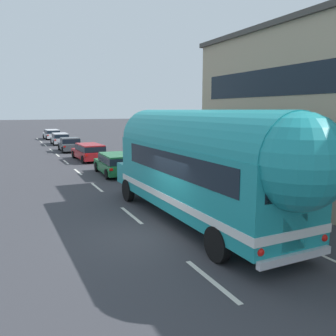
% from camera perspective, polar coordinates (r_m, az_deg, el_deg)
% --- Properties ---
extents(ground_plane, '(300.00, 300.00, 0.00)m').
position_cam_1_polar(ground_plane, '(11.96, -2.29, -10.67)').
color(ground_plane, '#38383D').
extents(lane_markings, '(3.80, 80.00, 0.01)m').
position_cam_1_polar(lane_markings, '(24.61, -8.44, -0.27)').
color(lane_markings, silver).
rests_on(lane_markings, ground).
extents(painted_bus, '(2.73, 11.75, 4.12)m').
position_cam_1_polar(painted_bus, '(12.15, 5.83, 0.82)').
color(painted_bus, teal).
rests_on(painted_bus, ground).
extents(car_lead, '(1.99, 4.42, 1.37)m').
position_cam_1_polar(car_lead, '(22.53, -8.59, 0.86)').
color(car_lead, '#196633').
rests_on(car_lead, ground).
extents(car_second, '(2.10, 4.85, 1.37)m').
position_cam_1_polar(car_second, '(29.47, -12.73, 2.74)').
color(car_second, '#A5191E').
rests_on(car_second, ground).
extents(car_third, '(2.05, 4.29, 1.37)m').
position_cam_1_polar(car_third, '(36.54, -15.69, 3.78)').
color(car_third, '#474C51').
rests_on(car_third, ground).
extents(car_fourth, '(1.97, 4.30, 1.37)m').
position_cam_1_polar(car_fourth, '(44.15, -17.21, 4.71)').
color(car_fourth, silver).
rests_on(car_fourth, ground).
extents(car_fifth, '(2.09, 4.50, 1.37)m').
position_cam_1_polar(car_fifth, '(52.68, -18.42, 5.35)').
color(car_fifth, white).
rests_on(car_fifth, ground).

